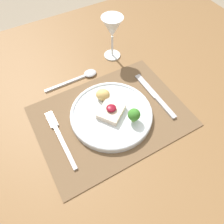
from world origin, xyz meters
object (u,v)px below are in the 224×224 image
at_px(spoon, 83,76).
at_px(wine_glass_near, 112,29).
at_px(fork, 59,134).
at_px(knife, 157,98).
at_px(dinner_plate, 112,113).

xyz_separation_m(spoon, wine_glass_near, (0.15, 0.05, 0.12)).
bearing_deg(wine_glass_near, fork, -143.40).
xyz_separation_m(knife, wine_glass_near, (-0.02, 0.27, 0.11)).
relative_size(knife, spoon, 1.09).
height_order(dinner_plate, fork, dinner_plate).
height_order(fork, wine_glass_near, wine_glass_near).
relative_size(fork, wine_glass_near, 1.31).
xyz_separation_m(dinner_plate, fork, (-0.18, 0.02, -0.01)).
distance_m(dinner_plate, wine_glass_near, 0.31).
bearing_deg(wine_glass_near, knife, -85.08).
distance_m(fork, spoon, 0.25).
height_order(fork, spoon, spoon).
distance_m(spoon, wine_glass_near, 0.20).
bearing_deg(wine_glass_near, spoon, -161.67).
height_order(fork, knife, knife).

